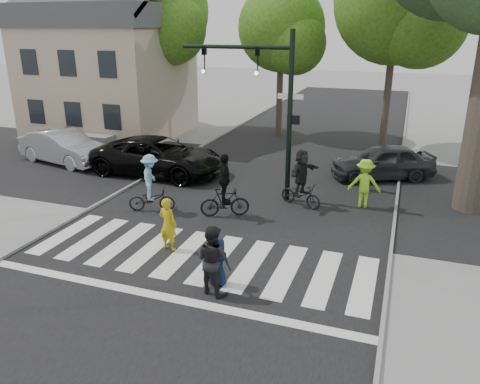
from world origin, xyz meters
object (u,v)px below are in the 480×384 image
at_px(traffic_signal, 267,92).
at_px(pedestrian_woman, 168,224).
at_px(car_silver, 64,147).
at_px(pedestrian_child, 218,261).
at_px(car_suv, 158,156).
at_px(cyclist_right, 301,181).
at_px(car_grey, 382,162).
at_px(cyclist_left, 151,187).
at_px(cyclist_mid, 225,191).
at_px(pedestrian_adult, 212,260).

distance_m(traffic_signal, pedestrian_woman, 6.12).
bearing_deg(traffic_signal, car_silver, 172.48).
bearing_deg(pedestrian_child, traffic_signal, -78.43).
distance_m(pedestrian_child, car_suv, 9.66).
xyz_separation_m(cyclist_right, car_grey, (2.50, 4.31, -0.20)).
distance_m(car_suv, car_grey, 9.49).
distance_m(traffic_signal, cyclist_left, 5.19).
relative_size(pedestrian_woman, cyclist_mid, 0.73).
bearing_deg(cyclist_mid, cyclist_right, 39.15).
bearing_deg(cyclist_right, car_silver, 171.39).
bearing_deg(traffic_signal, cyclist_right, -16.08).
bearing_deg(cyclist_left, cyclist_right, 24.72).
relative_size(pedestrian_adult, cyclist_mid, 0.80).
relative_size(pedestrian_woman, pedestrian_child, 1.25).
distance_m(traffic_signal, car_grey, 6.39).
bearing_deg(cyclist_mid, car_grey, 52.41).
bearing_deg(cyclist_right, pedestrian_adult, -96.45).
distance_m(pedestrian_child, cyclist_mid, 4.44).
relative_size(pedestrian_woman, car_grey, 0.37).
height_order(cyclist_left, cyclist_mid, cyclist_mid).
relative_size(traffic_signal, cyclist_mid, 2.77).
height_order(pedestrian_child, cyclist_left, cyclist_left).
distance_m(pedestrian_child, cyclist_left, 5.53).
bearing_deg(pedestrian_adult, cyclist_right, -79.33).
relative_size(cyclist_left, cyclist_right, 0.97).
distance_m(cyclist_left, car_grey, 9.74).
relative_size(pedestrian_woman, pedestrian_adult, 0.91).
distance_m(pedestrian_adult, car_silver, 13.63).
distance_m(pedestrian_adult, cyclist_right, 6.41).
distance_m(pedestrian_woman, car_silver, 10.95).
bearing_deg(pedestrian_adult, pedestrian_woman, -22.10).
height_order(traffic_signal, cyclist_mid, traffic_signal).
relative_size(cyclist_right, car_suv, 0.36).
height_order(pedestrian_woman, cyclist_mid, cyclist_mid).
xyz_separation_m(cyclist_right, car_suv, (-6.62, 1.67, -0.13)).
bearing_deg(car_silver, cyclist_left, -107.18).
height_order(pedestrian_adult, car_suv, pedestrian_adult).
distance_m(pedestrian_child, cyclist_right, 6.03).
height_order(traffic_signal, pedestrian_adult, traffic_signal).
bearing_deg(pedestrian_adult, pedestrian_child, -71.36).
height_order(cyclist_left, cyclist_right, cyclist_right).
distance_m(cyclist_mid, cyclist_right, 2.84).
bearing_deg(traffic_signal, cyclist_left, -141.75).
bearing_deg(cyclist_mid, cyclist_left, -171.09).
xyz_separation_m(pedestrian_woman, car_grey, (5.29, 8.98, -0.07)).
bearing_deg(traffic_signal, pedestrian_child, -83.59).
bearing_deg(pedestrian_adult, car_grey, -89.65).
relative_size(traffic_signal, pedestrian_child, 4.76).
distance_m(pedestrian_child, car_silver, 13.39).
distance_m(pedestrian_adult, cyclist_left, 5.81).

